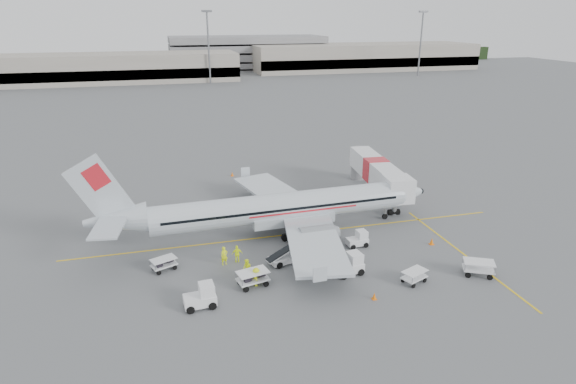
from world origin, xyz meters
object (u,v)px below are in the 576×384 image
(aircraft, at_px, (282,189))
(tug_aft, at_px, (200,296))
(jet_bridge, at_px, (375,178))
(belt_loader, at_px, (288,250))
(tug_mid, at_px, (349,264))
(tug_fore, at_px, (357,239))

(aircraft, distance_m, tug_aft, 15.07)
(jet_bridge, relative_size, belt_loader, 3.86)
(aircraft, distance_m, tug_mid, 10.78)
(tug_mid, bearing_deg, tug_aft, 179.29)
(aircraft, bearing_deg, tug_aft, -131.53)
(belt_loader, relative_size, tug_aft, 1.87)
(tug_fore, bearing_deg, aircraft, 137.65)
(tug_fore, xyz_separation_m, tug_mid, (-2.74, -4.69, 0.16))
(tug_aft, bearing_deg, belt_loader, 27.88)
(aircraft, height_order, belt_loader, aircraft)
(belt_loader, bearing_deg, jet_bridge, 28.30)
(jet_bridge, height_order, belt_loader, jet_bridge)
(aircraft, relative_size, belt_loader, 7.61)
(aircraft, height_order, tug_mid, aircraft)
(aircraft, height_order, tug_fore, aircraft)
(tug_mid, bearing_deg, tug_fore, 51.27)
(belt_loader, xyz_separation_m, tug_fore, (7.18, 1.34, -0.45))
(jet_bridge, height_order, tug_mid, jet_bridge)
(aircraft, xyz_separation_m, jet_bridge, (13.51, 7.48, -2.42))
(aircraft, relative_size, tug_mid, 14.23)
(aircraft, relative_size, tug_aft, 14.24)
(tug_fore, relative_size, tug_mid, 0.83)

